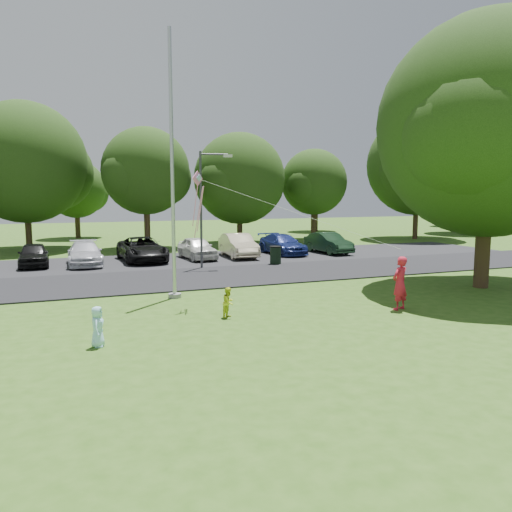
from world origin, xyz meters
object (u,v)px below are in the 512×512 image
object	(u,v)px
street_lamp	(206,199)
big_tree	(489,132)
kite	(205,194)
trash_can	(275,255)
child_yellow	(229,302)
woman	(400,283)
child_blue	(98,327)
flagpole	(173,189)

from	to	relation	value
street_lamp	big_tree	distance (m)	13.73
street_lamp	kite	distance (m)	9.09
street_lamp	big_tree	size ratio (longest dim) A/B	0.55
trash_can	child_yellow	world-z (taller)	trash_can
woman	child_yellow	distance (m)	5.96
child_yellow	kite	xyz separation A→B (m)	(-0.23, 1.84, 3.50)
street_lamp	child_blue	size ratio (longest dim) A/B	5.73
big_tree	kite	distance (m)	12.17
flagpole	woman	xyz separation A→B (m)	(6.79, -4.85, -3.24)
child_yellow	big_tree	bearing A→B (deg)	-39.56
flagpole	woman	size ratio (longest dim) A/B	5.38
street_lamp	child_blue	world-z (taller)	street_lamp
child_blue	street_lamp	bearing A→B (deg)	-12.19
big_tree	child_blue	distance (m)	17.11
child_blue	woman	bearing A→B (deg)	-71.17
flagpole	big_tree	bearing A→B (deg)	-12.44
woman	child_blue	bearing A→B (deg)	-16.05
trash_can	child_yellow	distance (m)	12.25
flagpole	child_yellow	world-z (taller)	flagpole
big_tree	child_yellow	size ratio (longest dim) A/B	11.43
child_yellow	kite	bearing A→B (deg)	53.08
trash_can	child_blue	bearing A→B (deg)	-130.54
street_lamp	big_tree	world-z (taller)	big_tree
big_tree	child_blue	xyz separation A→B (m)	(-15.81, -2.66, -5.97)
woman	child_blue	size ratio (longest dim) A/B	1.72
street_lamp	woman	world-z (taller)	street_lamp
flagpole	trash_can	xyz separation A→B (m)	(7.24, 6.79, -3.63)
child_blue	trash_can	bearing A→B (deg)	-25.09
big_tree	woman	bearing A→B (deg)	-160.35
street_lamp	trash_can	size ratio (longest dim) A/B	5.85
kite	flagpole	bearing A→B (deg)	76.93
big_tree	street_lamp	bearing A→B (deg)	134.24
trash_can	kite	world-z (taller)	kite
flagpole	kite	distance (m)	2.02
child_yellow	trash_can	bearing A→B (deg)	14.93
trash_can	kite	bearing A→B (deg)	-126.94
kite	woman	bearing A→B (deg)	-60.08
flagpole	child_yellow	distance (m)	5.31
flagpole	trash_can	size ratio (longest dim) A/B	9.43
trash_can	child_blue	world-z (taller)	child_blue
big_tree	woman	size ratio (longest dim) A/B	6.09
kite	child_blue	bearing A→B (deg)	-171.92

